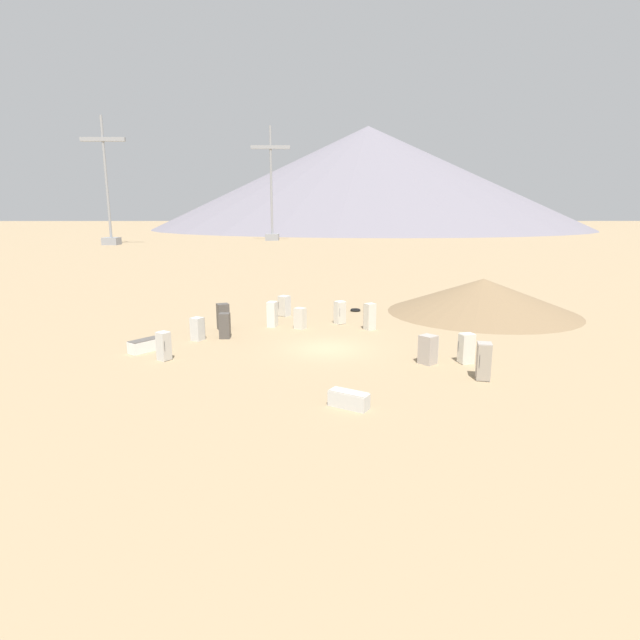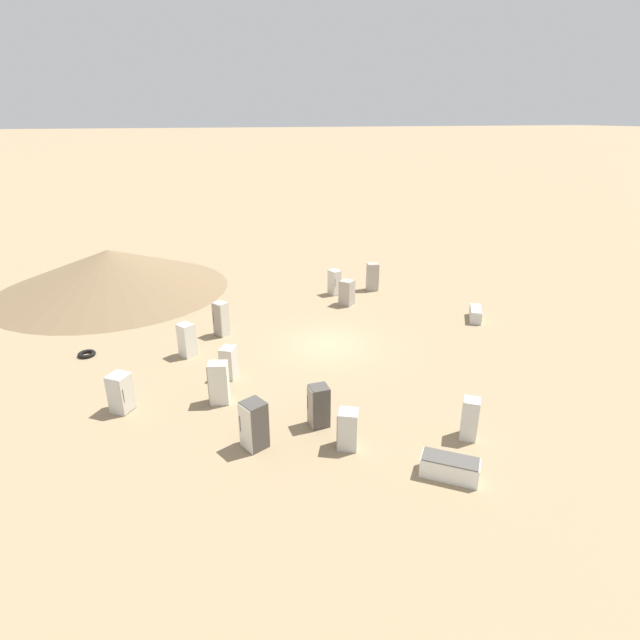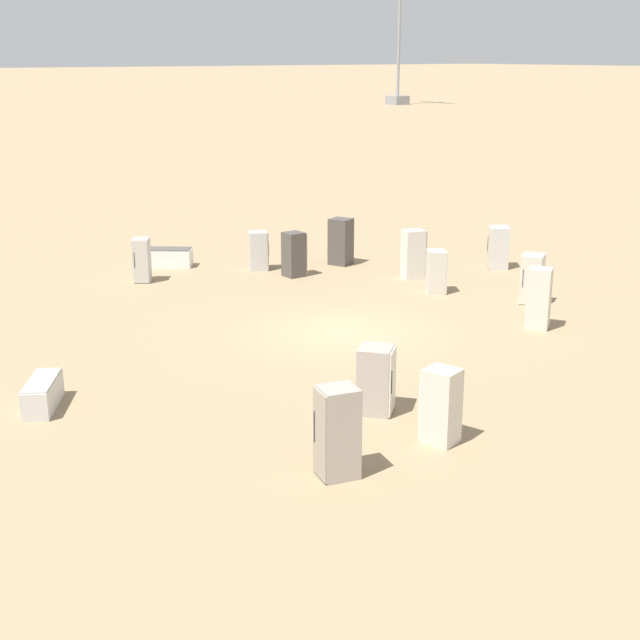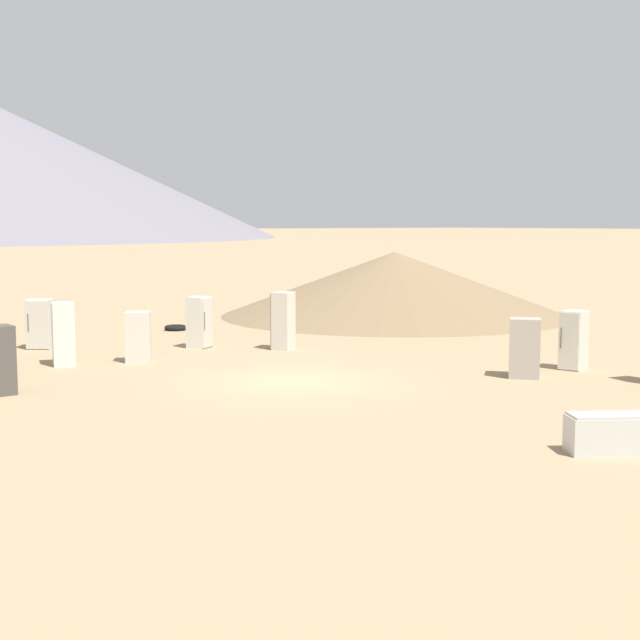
# 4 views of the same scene
# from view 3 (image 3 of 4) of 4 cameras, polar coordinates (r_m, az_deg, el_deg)

# --- Properties ---
(ground_plane) EXTENTS (1000.00, 1000.00, 0.00)m
(ground_plane) POSITION_cam_3_polar(r_m,az_deg,el_deg) (25.96, 1.49, -0.80)
(ground_plane) COLOR #9E8460
(power_pylon_2) EXTENTS (7.99, 2.74, 22.83)m
(power_pylon_2) POSITION_cam_3_polar(r_m,az_deg,el_deg) (145.33, 5.05, 16.37)
(power_pylon_2) COLOR gray
(power_pylon_2) RESTS_ON ground_plane
(discarded_fridge_0) EXTENTS (0.67, 0.73, 1.62)m
(discarded_fridge_0) POSITION_cam_3_polar(r_m,az_deg,el_deg) (32.37, -1.66, 4.22)
(discarded_fridge_0) COLOR #4C4742
(discarded_fridge_0) RESTS_ON ground_plane
(discarded_fridge_1) EXTENTS (0.99, 1.00, 1.77)m
(discarded_fridge_1) POSITION_cam_3_polar(r_m,az_deg,el_deg) (34.24, 1.35, 5.04)
(discarded_fridge_1) COLOR #4C4742
(discarded_fridge_1) RESTS_ON ground_plane
(discarded_fridge_2) EXTENTS (0.91, 0.88, 1.46)m
(discarded_fridge_2) POSITION_cam_3_polar(r_m,az_deg,el_deg) (30.36, 7.46, 3.08)
(discarded_fridge_2) COLOR beige
(discarded_fridge_2) RESTS_ON ground_plane
(discarded_fridge_3) EXTENTS (0.83, 0.82, 1.57)m
(discarded_fridge_3) POSITION_cam_3_polar(r_m,az_deg,el_deg) (32.18, -11.34, 3.77)
(discarded_fridge_3) COLOR silver
(discarded_fridge_3) RESTS_ON ground_plane
(discarded_fridge_4) EXTENTS (0.90, 0.88, 1.64)m
(discarded_fridge_4) POSITION_cam_3_polar(r_m,az_deg,el_deg) (29.54, 13.42, 2.56)
(discarded_fridge_4) COLOR silver
(discarded_fridge_4) RESTS_ON ground_plane
(discarded_fridge_5) EXTENTS (0.88, 0.91, 1.45)m
(discarded_fridge_5) POSITION_cam_3_polar(r_m,az_deg,el_deg) (33.44, -3.95, 4.44)
(discarded_fridge_5) COLOR silver
(discarded_fridge_5) RESTS_ON ground_plane
(discarded_fridge_6) EXTENTS (1.74, 1.39, 0.69)m
(discarded_fridge_6) POSITION_cam_3_polar(r_m,az_deg,el_deg) (21.37, -17.34, -4.54)
(discarded_fridge_6) COLOR silver
(discarded_fridge_6) RESTS_ON ground_plane
(discarded_fridge_7) EXTENTS (0.77, 0.90, 1.77)m
(discarded_fridge_7) POSITION_cam_3_polar(r_m,az_deg,el_deg) (32.19, 6.01, 4.20)
(discarded_fridge_7) COLOR silver
(discarded_fridge_7) RESTS_ON ground_plane
(discarded_fridge_8) EXTENTS (0.85, 0.76, 1.61)m
(discarded_fridge_8) POSITION_cam_3_polar(r_m,az_deg,el_deg) (18.67, 7.73, -5.47)
(discarded_fridge_8) COLOR beige
(discarded_fridge_8) RESTS_ON ground_plane
(discarded_fridge_9) EXTENTS (0.79, 0.87, 1.81)m
(discarded_fridge_9) POSITION_cam_3_polar(r_m,az_deg,el_deg) (17.02, 1.11, -7.21)
(discarded_fridge_9) COLOR #A89E93
(discarded_fridge_9) RESTS_ON ground_plane
(discarded_fridge_10) EXTENTS (1.08, 1.08, 1.54)m
(discarded_fridge_10) POSITION_cam_3_polar(r_m,az_deg,el_deg) (20.08, 3.62, -3.84)
(discarded_fridge_10) COLOR #A89E93
(discarded_fridge_10) RESTS_ON ground_plane
(discarded_fridge_11) EXTENTS (0.86, 0.85, 1.82)m
(discarded_fridge_11) POSITION_cam_3_polar(r_m,az_deg,el_deg) (26.89, 13.83, 1.36)
(discarded_fridge_11) COLOR beige
(discarded_fridge_11) RESTS_ON ground_plane
(discarded_fridge_12) EXTENTS (1.01, 1.01, 1.58)m
(discarded_fridge_12) POSITION_cam_3_polar(r_m,az_deg,el_deg) (34.33, 11.34, 4.58)
(discarded_fridge_12) COLOR silver
(discarded_fridge_12) RESTS_ON ground_plane
(discarded_fridge_13) EXTENTS (1.71, 1.89, 0.70)m
(discarded_fridge_13) POSITION_cam_3_polar(r_m,az_deg,el_deg) (34.46, -9.73, 3.97)
(discarded_fridge_13) COLOR white
(discarded_fridge_13) RESTS_ON ground_plane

